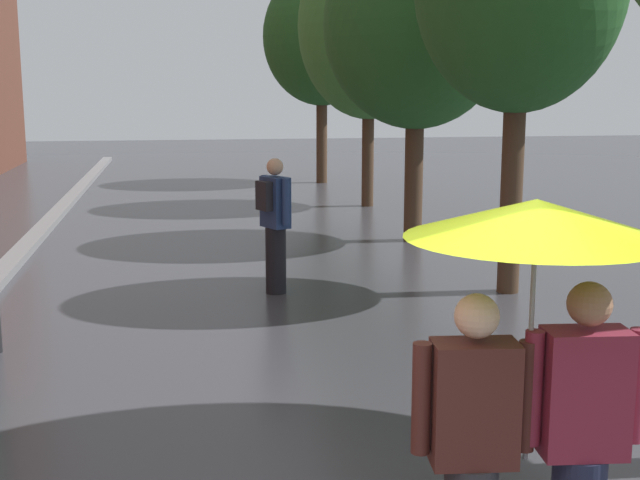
{
  "coord_description": "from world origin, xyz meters",
  "views": [
    {
      "loc": [
        -0.82,
        -3.08,
        2.55
      ],
      "look_at": [
        0.32,
        3.43,
        1.35
      ],
      "focal_mm": 46.87,
      "sensor_mm": 36.0,
      "label": 1
    }
  ],
  "objects_px": {
    "couple_under_umbrella": "(532,336)",
    "pedestrian_walking_midground": "(275,222)",
    "street_tree_4": "(322,37)",
    "street_tree_3": "(369,27)",
    "street_tree_2": "(417,26)"
  },
  "relations": [
    {
      "from": "street_tree_4",
      "to": "couple_under_umbrella",
      "type": "height_order",
      "value": "street_tree_4"
    },
    {
      "from": "street_tree_2",
      "to": "pedestrian_walking_midground",
      "type": "bearing_deg",
      "value": -129.84
    },
    {
      "from": "street_tree_3",
      "to": "street_tree_4",
      "type": "relative_size",
      "value": 1.01
    },
    {
      "from": "street_tree_2",
      "to": "street_tree_4",
      "type": "height_order",
      "value": "street_tree_4"
    },
    {
      "from": "pedestrian_walking_midground",
      "to": "couple_under_umbrella",
      "type": "bearing_deg",
      "value": -86.52
    },
    {
      "from": "street_tree_2",
      "to": "couple_under_umbrella",
      "type": "distance_m",
      "value": 10.51
    },
    {
      "from": "street_tree_3",
      "to": "pedestrian_walking_midground",
      "type": "bearing_deg",
      "value": -111.31
    },
    {
      "from": "pedestrian_walking_midground",
      "to": "street_tree_3",
      "type": "bearing_deg",
      "value": 68.69
    },
    {
      "from": "couple_under_umbrella",
      "to": "pedestrian_walking_midground",
      "type": "xyz_separation_m",
      "value": [
        -0.41,
        6.71,
        -0.51
      ]
    },
    {
      "from": "street_tree_2",
      "to": "street_tree_4",
      "type": "relative_size",
      "value": 0.92
    },
    {
      "from": "street_tree_3",
      "to": "couple_under_umbrella",
      "type": "relative_size",
      "value": 2.83
    },
    {
      "from": "street_tree_4",
      "to": "street_tree_2",
      "type": "bearing_deg",
      "value": -90.14
    },
    {
      "from": "couple_under_umbrella",
      "to": "pedestrian_walking_midground",
      "type": "relative_size",
      "value": 1.21
    },
    {
      "from": "couple_under_umbrella",
      "to": "street_tree_4",
      "type": "bearing_deg",
      "value": 82.91
    },
    {
      "from": "street_tree_3",
      "to": "street_tree_4",
      "type": "xyz_separation_m",
      "value": [
        -0.18,
        4.76,
        0.05
      ]
    }
  ]
}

